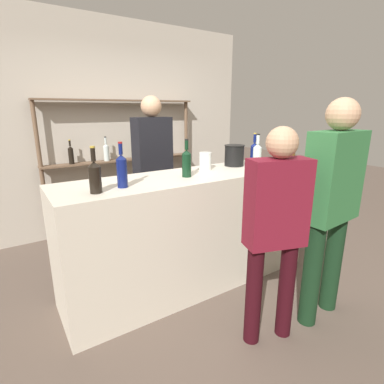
{
  "coord_description": "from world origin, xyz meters",
  "views": [
    {
      "loc": [
        -1.44,
        -2.21,
        1.66
      ],
      "look_at": [
        0.0,
        0.0,
        0.92
      ],
      "focal_mm": 28.0,
      "sensor_mm": 36.0,
      "label": 1
    }
  ],
  "objects_px": {
    "counter_bottle_3": "(257,155)",
    "ice_bucket": "(234,155)",
    "counter_bottle_2": "(122,170)",
    "cork_jar": "(205,161)",
    "counter_bottle_4": "(254,152)",
    "counter_bottle_0": "(187,162)",
    "customer_center": "(276,223)",
    "counter_bottle_1": "(291,154)",
    "counter_bottle_5": "(95,176)",
    "customer_right": "(332,198)",
    "server_behind_counter": "(153,160)"
  },
  "relations": [
    {
      "from": "counter_bottle_2",
      "to": "customer_center",
      "type": "xyz_separation_m",
      "value": [
        0.75,
        -0.84,
        -0.31
      ]
    },
    {
      "from": "counter_bottle_4",
      "to": "ice_bucket",
      "type": "distance_m",
      "value": 0.26
    },
    {
      "from": "counter_bottle_1",
      "to": "customer_right",
      "type": "distance_m",
      "value": 0.9
    },
    {
      "from": "counter_bottle_5",
      "to": "server_behind_counter",
      "type": "relative_size",
      "value": 0.18
    },
    {
      "from": "counter_bottle_3",
      "to": "ice_bucket",
      "type": "relative_size",
      "value": 1.57
    },
    {
      "from": "counter_bottle_2",
      "to": "customer_right",
      "type": "height_order",
      "value": "customer_right"
    },
    {
      "from": "counter_bottle_0",
      "to": "customer_center",
      "type": "distance_m",
      "value": 0.95
    },
    {
      "from": "server_behind_counter",
      "to": "counter_bottle_3",
      "type": "bearing_deg",
      "value": 24.86
    },
    {
      "from": "counter_bottle_1",
      "to": "customer_right",
      "type": "xyz_separation_m",
      "value": [
        -0.44,
        -0.76,
        -0.2
      ]
    },
    {
      "from": "counter_bottle_4",
      "to": "customer_center",
      "type": "height_order",
      "value": "customer_center"
    },
    {
      "from": "counter_bottle_2",
      "to": "cork_jar",
      "type": "bearing_deg",
      "value": 13.01
    },
    {
      "from": "customer_center",
      "to": "counter_bottle_0",
      "type": "bearing_deg",
      "value": 27.53
    },
    {
      "from": "counter_bottle_4",
      "to": "customer_right",
      "type": "height_order",
      "value": "customer_right"
    },
    {
      "from": "server_behind_counter",
      "to": "customer_right",
      "type": "bearing_deg",
      "value": 9.4
    },
    {
      "from": "counter_bottle_2",
      "to": "ice_bucket",
      "type": "bearing_deg",
      "value": 9.63
    },
    {
      "from": "counter_bottle_5",
      "to": "ice_bucket",
      "type": "bearing_deg",
      "value": 10.08
    },
    {
      "from": "counter_bottle_1",
      "to": "customer_center",
      "type": "xyz_separation_m",
      "value": [
        -0.99,
        -0.71,
        -0.3
      ]
    },
    {
      "from": "counter_bottle_3",
      "to": "ice_bucket",
      "type": "bearing_deg",
      "value": 118.67
    },
    {
      "from": "customer_right",
      "to": "counter_bottle_2",
      "type": "bearing_deg",
      "value": 51.13
    },
    {
      "from": "counter_bottle_4",
      "to": "server_behind_counter",
      "type": "height_order",
      "value": "server_behind_counter"
    },
    {
      "from": "counter_bottle_0",
      "to": "counter_bottle_5",
      "type": "distance_m",
      "value": 0.82
    },
    {
      "from": "counter_bottle_1",
      "to": "cork_jar",
      "type": "height_order",
      "value": "counter_bottle_1"
    },
    {
      "from": "counter_bottle_4",
      "to": "server_behind_counter",
      "type": "relative_size",
      "value": 0.18
    },
    {
      "from": "counter_bottle_1",
      "to": "ice_bucket",
      "type": "height_order",
      "value": "counter_bottle_1"
    },
    {
      "from": "counter_bottle_2",
      "to": "cork_jar",
      "type": "relative_size",
      "value": 2.01
    },
    {
      "from": "customer_right",
      "to": "counter_bottle_0",
      "type": "bearing_deg",
      "value": 32.36
    },
    {
      "from": "counter_bottle_3",
      "to": "customer_right",
      "type": "bearing_deg",
      "value": -96.72
    },
    {
      "from": "counter_bottle_1",
      "to": "customer_center",
      "type": "height_order",
      "value": "customer_center"
    },
    {
      "from": "counter_bottle_3",
      "to": "counter_bottle_5",
      "type": "bearing_deg",
      "value": -178.03
    },
    {
      "from": "counter_bottle_3",
      "to": "counter_bottle_1",
      "type": "bearing_deg",
      "value": -23.2
    },
    {
      "from": "counter_bottle_5",
      "to": "customer_right",
      "type": "xyz_separation_m",
      "value": [
        1.51,
        -0.84,
        -0.2
      ]
    },
    {
      "from": "counter_bottle_2",
      "to": "customer_right",
      "type": "distance_m",
      "value": 1.59
    },
    {
      "from": "counter_bottle_0",
      "to": "counter_bottle_2",
      "type": "distance_m",
      "value": 0.6
    },
    {
      "from": "counter_bottle_4",
      "to": "customer_center",
      "type": "relative_size",
      "value": 0.21
    },
    {
      "from": "cork_jar",
      "to": "counter_bottle_0",
      "type": "bearing_deg",
      "value": -152.3
    },
    {
      "from": "counter_bottle_5",
      "to": "ice_bucket",
      "type": "height_order",
      "value": "counter_bottle_5"
    },
    {
      "from": "counter_bottle_5",
      "to": "customer_right",
      "type": "bearing_deg",
      "value": -29.16
    },
    {
      "from": "counter_bottle_0",
      "to": "cork_jar",
      "type": "relative_size",
      "value": 1.93
    },
    {
      "from": "counter_bottle_0",
      "to": "counter_bottle_4",
      "type": "relative_size",
      "value": 1.0
    },
    {
      "from": "counter_bottle_4",
      "to": "counter_bottle_5",
      "type": "distance_m",
      "value": 1.78
    },
    {
      "from": "counter_bottle_1",
      "to": "counter_bottle_3",
      "type": "bearing_deg",
      "value": 156.8
    },
    {
      "from": "counter_bottle_0",
      "to": "counter_bottle_1",
      "type": "bearing_deg",
      "value": -9.03
    },
    {
      "from": "counter_bottle_4",
      "to": "ice_bucket",
      "type": "relative_size",
      "value": 1.52
    },
    {
      "from": "counter_bottle_2",
      "to": "counter_bottle_4",
      "type": "height_order",
      "value": "counter_bottle_2"
    },
    {
      "from": "counter_bottle_3",
      "to": "customer_center",
      "type": "distance_m",
      "value": 1.11
    },
    {
      "from": "ice_bucket",
      "to": "cork_jar",
      "type": "relative_size",
      "value": 1.27
    },
    {
      "from": "counter_bottle_4",
      "to": "ice_bucket",
      "type": "height_order",
      "value": "counter_bottle_4"
    },
    {
      "from": "counter_bottle_3",
      "to": "counter_bottle_4",
      "type": "xyz_separation_m",
      "value": [
        0.14,
        0.19,
        -0.01
      ]
    },
    {
      "from": "ice_bucket",
      "to": "customer_center",
      "type": "height_order",
      "value": "customer_center"
    },
    {
      "from": "customer_right",
      "to": "server_behind_counter",
      "type": "relative_size",
      "value": 0.96
    }
  ]
}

